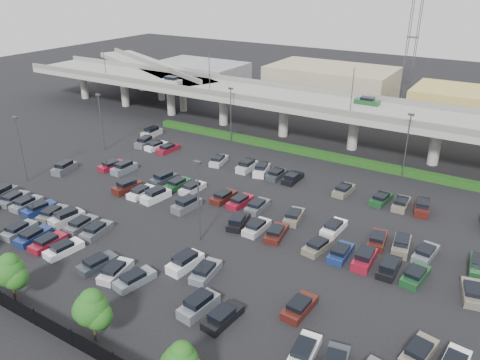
# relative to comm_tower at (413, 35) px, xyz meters

# --- Properties ---
(ground) EXTENTS (280.00, 280.00, 0.00)m
(ground) POSITION_rel_comm_tower_xyz_m (-4.00, -74.00, -15.61)
(ground) COLOR black
(overpass) EXTENTS (150.00, 13.00, 15.80)m
(overpass) POSITION_rel_comm_tower_xyz_m (-4.25, -42.00, -8.64)
(overpass) COLOR gray
(overpass) RESTS_ON ground
(on_ramp) EXTENTS (50.93, 30.13, 8.80)m
(on_ramp) POSITION_rel_comm_tower_xyz_m (-56.10, -30.95, -8.76)
(on_ramp) COLOR gray
(on_ramp) RESTS_ON ground
(hedge) EXTENTS (66.00, 1.60, 1.10)m
(hedge) POSITION_rel_comm_tower_xyz_m (-4.00, -49.00, -15.06)
(hedge) COLOR #123710
(hedge) RESTS_ON ground
(fence) EXTENTS (70.00, 0.10, 2.00)m
(fence) POSITION_rel_comm_tower_xyz_m (-4.05, -102.00, -14.71)
(fence) COLOR black
(fence) RESTS_ON ground
(tree_row) EXTENTS (65.07, 3.66, 5.94)m
(tree_row) POSITION_rel_comm_tower_xyz_m (-3.30, -100.53, -12.09)
(tree_row) COLOR #332316
(tree_row) RESTS_ON ground
(parked_cars) EXTENTS (63.18, 41.55, 1.67)m
(parked_cars) POSITION_rel_comm_tower_xyz_m (-4.87, -77.65, -15.00)
(parked_cars) COLOR slate
(parked_cars) RESTS_ON ground
(light_poles) EXTENTS (66.90, 48.38, 10.30)m
(light_poles) POSITION_rel_comm_tower_xyz_m (-8.12, -72.00, -9.37)
(light_poles) COLOR #444448
(light_poles) RESTS_ON ground
(distant_buildings) EXTENTS (138.00, 24.00, 9.00)m
(distant_buildings) POSITION_rel_comm_tower_xyz_m (8.38, -12.19, -11.87)
(distant_buildings) COLOR gray
(distant_buildings) RESTS_ON ground
(comm_tower) EXTENTS (2.40, 2.40, 30.00)m
(comm_tower) POSITION_rel_comm_tower_xyz_m (0.00, 0.00, 0.00)
(comm_tower) COLOR #444448
(comm_tower) RESTS_ON ground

